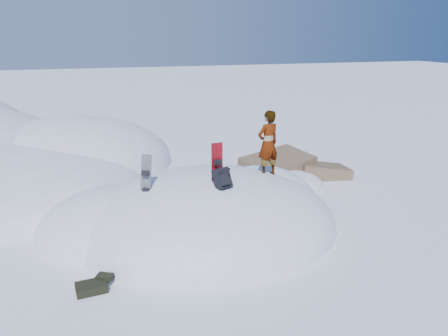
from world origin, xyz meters
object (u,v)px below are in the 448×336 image
object	(u,v)px
backpack	(222,179)
snowboard_dark	(146,183)
person	(268,144)
snowboard_red	(217,173)

from	to	relation	value
backpack	snowboard_dark	bearing A→B (deg)	139.12
snowboard_dark	person	distance (m)	3.47
backpack	person	size ratio (longest dim) A/B	0.33
snowboard_red	backpack	bearing A→B (deg)	-97.60
backpack	person	bearing A→B (deg)	13.95
snowboard_red	backpack	xyz separation A→B (m)	(0.00, -0.41, -0.02)
person	snowboard_dark	bearing A→B (deg)	-8.10
backpack	person	world-z (taller)	person
snowboard_red	snowboard_dark	world-z (taller)	snowboard_red
person	snowboard_red	bearing A→B (deg)	7.47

